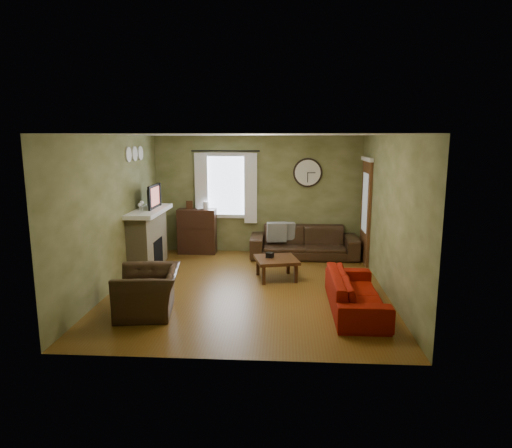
# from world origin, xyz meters

# --- Properties ---
(floor) EXTENTS (4.60, 5.20, 0.00)m
(floor) POSITION_xyz_m (0.00, 0.00, 0.00)
(floor) COLOR brown
(floor) RESTS_ON ground
(ceiling) EXTENTS (4.60, 5.20, 0.00)m
(ceiling) POSITION_xyz_m (0.00, 0.00, 2.60)
(ceiling) COLOR white
(ceiling) RESTS_ON ground
(wall_left) EXTENTS (0.00, 5.20, 2.60)m
(wall_left) POSITION_xyz_m (-2.30, 0.00, 1.30)
(wall_left) COLOR olive
(wall_left) RESTS_ON ground
(wall_right) EXTENTS (0.00, 5.20, 2.60)m
(wall_right) POSITION_xyz_m (2.30, 0.00, 1.30)
(wall_right) COLOR olive
(wall_right) RESTS_ON ground
(wall_back) EXTENTS (4.60, 0.00, 2.60)m
(wall_back) POSITION_xyz_m (0.00, 2.60, 1.30)
(wall_back) COLOR olive
(wall_back) RESTS_ON ground
(wall_front) EXTENTS (4.60, 0.00, 2.60)m
(wall_front) POSITION_xyz_m (0.00, -2.60, 1.30)
(wall_front) COLOR olive
(wall_front) RESTS_ON ground
(fireplace) EXTENTS (0.40, 1.40, 1.10)m
(fireplace) POSITION_xyz_m (-2.10, 1.15, 0.55)
(fireplace) COLOR #9C8D6A
(fireplace) RESTS_ON floor
(firebox) EXTENTS (0.04, 0.60, 0.55)m
(firebox) POSITION_xyz_m (-1.91, 1.15, 0.30)
(firebox) COLOR black
(firebox) RESTS_ON fireplace
(mantel) EXTENTS (0.58, 1.60, 0.08)m
(mantel) POSITION_xyz_m (-2.07, 1.15, 1.14)
(mantel) COLOR white
(mantel) RESTS_ON fireplace
(tv) EXTENTS (0.08, 0.60, 0.35)m
(tv) POSITION_xyz_m (-2.05, 1.30, 1.35)
(tv) COLOR black
(tv) RESTS_ON mantel
(tv_screen) EXTENTS (0.02, 0.62, 0.36)m
(tv_screen) POSITION_xyz_m (-1.97, 1.30, 1.41)
(tv_screen) COLOR #994C3F
(tv_screen) RESTS_ON mantel
(medallion_left) EXTENTS (0.28, 0.28, 0.03)m
(medallion_left) POSITION_xyz_m (-2.28, 0.80, 2.25)
(medallion_left) COLOR white
(medallion_left) RESTS_ON wall_left
(medallion_mid) EXTENTS (0.28, 0.28, 0.03)m
(medallion_mid) POSITION_xyz_m (-2.28, 1.15, 2.25)
(medallion_mid) COLOR white
(medallion_mid) RESTS_ON wall_left
(medallion_right) EXTENTS (0.28, 0.28, 0.03)m
(medallion_right) POSITION_xyz_m (-2.28, 1.50, 2.25)
(medallion_right) COLOR white
(medallion_right) RESTS_ON wall_left
(window_pane) EXTENTS (1.00, 0.02, 1.30)m
(window_pane) POSITION_xyz_m (-0.70, 2.58, 1.50)
(window_pane) COLOR silver
(window_pane) RESTS_ON wall_back
(curtain_rod) EXTENTS (0.03, 0.03, 1.50)m
(curtain_rod) POSITION_xyz_m (-0.70, 2.48, 2.27)
(curtain_rod) COLOR black
(curtain_rod) RESTS_ON wall_back
(curtain_left) EXTENTS (0.28, 0.04, 1.55)m
(curtain_left) POSITION_xyz_m (-1.25, 2.48, 1.45)
(curtain_left) COLOR white
(curtain_left) RESTS_ON wall_back
(curtain_right) EXTENTS (0.28, 0.04, 1.55)m
(curtain_right) POSITION_xyz_m (-0.15, 2.48, 1.45)
(curtain_right) COLOR white
(curtain_right) RESTS_ON wall_back
(wall_clock) EXTENTS (0.64, 0.06, 0.64)m
(wall_clock) POSITION_xyz_m (1.10, 2.55, 1.80)
(wall_clock) COLOR white
(wall_clock) RESTS_ON wall_back
(door) EXTENTS (0.05, 0.90, 2.10)m
(door) POSITION_xyz_m (2.27, 1.85, 1.05)
(door) COLOR brown
(door) RESTS_ON floor
(bookshelf) EXTENTS (0.84, 0.36, 1.00)m
(bookshelf) POSITION_xyz_m (-1.34, 2.35, 0.50)
(bookshelf) COLOR black
(bookshelf) RESTS_ON floor
(book) EXTENTS (0.23, 0.26, 0.02)m
(book) POSITION_xyz_m (-1.36, 2.36, 0.96)
(book) COLOR #3C2110
(book) RESTS_ON bookshelf
(sofa_brown) EXTENTS (2.30, 0.90, 0.67)m
(sofa_brown) POSITION_xyz_m (1.03, 2.13, 0.34)
(sofa_brown) COLOR black
(sofa_brown) RESTS_ON floor
(pillow_left) EXTENTS (0.40, 0.22, 0.38)m
(pillow_left) POSITION_xyz_m (0.64, 2.23, 0.55)
(pillow_left) COLOR gray
(pillow_left) RESTS_ON sofa_brown
(pillow_right) EXTENTS (0.44, 0.19, 0.43)m
(pillow_right) POSITION_xyz_m (0.44, 2.13, 0.55)
(pillow_right) COLOR gray
(pillow_right) RESTS_ON sofa_brown
(sofa_red) EXTENTS (0.74, 1.89, 0.55)m
(sofa_red) POSITION_xyz_m (1.68, -0.93, 0.28)
(sofa_red) COLOR #770D01
(sofa_red) RESTS_ON floor
(armchair) EXTENTS (1.03, 1.13, 0.66)m
(armchair) POSITION_xyz_m (-1.39, -1.23, 0.33)
(armchair) COLOR black
(armchair) RESTS_ON floor
(coffee_table) EXTENTS (0.88, 0.88, 0.39)m
(coffee_table) POSITION_xyz_m (0.46, 0.55, 0.20)
(coffee_table) COLOR #3C2110
(coffee_table) RESTS_ON floor
(tissue_box) EXTENTS (0.16, 0.16, 0.09)m
(tissue_box) POSITION_xyz_m (0.34, 0.59, 0.40)
(tissue_box) COLOR black
(tissue_box) RESTS_ON coffee_table
(wine_glass_a) EXTENTS (0.07, 0.07, 0.19)m
(wine_glass_a) POSITION_xyz_m (-2.05, 0.59, 1.28)
(wine_glass_a) COLOR white
(wine_glass_a) RESTS_ON mantel
(wine_glass_b) EXTENTS (0.08, 0.08, 0.22)m
(wine_glass_b) POSITION_xyz_m (-2.05, 0.73, 1.29)
(wine_glass_b) COLOR white
(wine_glass_b) RESTS_ON mantel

